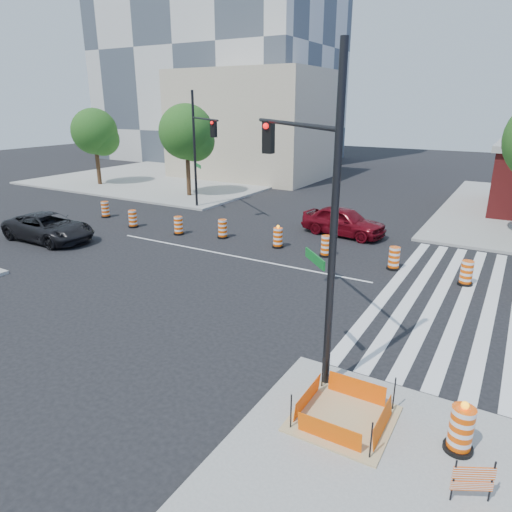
# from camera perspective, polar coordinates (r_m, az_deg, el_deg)

# --- Properties ---
(ground) EXTENTS (120.00, 120.00, 0.00)m
(ground) POSITION_cam_1_polar(r_m,az_deg,el_deg) (22.27, -3.08, 0.05)
(ground) COLOR black
(ground) RESTS_ON ground
(sidewalk_nw) EXTENTS (22.00, 22.00, 0.15)m
(sidewalk_nw) POSITION_cam_1_polar(r_m,az_deg,el_deg) (46.87, -9.48, 9.79)
(sidewalk_nw) COLOR gray
(sidewalk_nw) RESTS_ON ground
(crosswalk_east) EXTENTS (6.75, 13.50, 0.01)m
(crosswalk_east) POSITION_cam_1_polar(r_m,az_deg,el_deg) (18.96, 25.90, -5.29)
(crosswalk_east) COLOR silver
(crosswalk_east) RESTS_ON ground
(lane_centerline) EXTENTS (14.00, 0.12, 0.01)m
(lane_centerline) POSITION_cam_1_polar(r_m,az_deg,el_deg) (22.27, -3.08, 0.06)
(lane_centerline) COLOR silver
(lane_centerline) RESTS_ON ground
(excavation_pit) EXTENTS (2.20, 2.20, 0.90)m
(excavation_pit) POSITION_cam_1_polar(r_m,az_deg,el_deg) (11.31, 10.82, -19.14)
(excavation_pit) COLOR tan
(excavation_pit) RESTS_ON ground
(beige_midrise) EXTENTS (14.00, 10.00, 10.00)m
(beige_midrise) POSITION_cam_1_polar(r_m,az_deg,el_deg) (46.17, -0.52, 16.05)
(beige_midrise) COLOR #B9AA8D
(beige_midrise) RESTS_ON ground
(red_coupe) EXTENTS (4.91, 2.49, 1.60)m
(red_coupe) POSITION_cam_1_polar(r_m,az_deg,el_deg) (25.98, 10.89, 4.30)
(red_coupe) COLOR #620812
(red_coupe) RESTS_ON ground
(dark_suv) EXTENTS (5.32, 2.48, 1.47)m
(dark_suv) POSITION_cam_1_polar(r_m,az_deg,el_deg) (26.93, -24.50, 3.30)
(dark_suv) COLOR black
(dark_suv) RESTS_ON ground
(signal_pole_se) EXTENTS (4.57, 4.43, 8.23)m
(signal_pole_se) POSITION_cam_1_polar(r_m,az_deg,el_deg) (12.12, 6.45, 8.81)
(signal_pole_se) COLOR black
(signal_pole_se) RESTS_ON ground
(signal_pole_nw) EXTENTS (4.65, 3.75, 7.73)m
(signal_pole_nw) POSITION_cam_1_polar(r_m,az_deg,el_deg) (30.60, -7.01, 14.11)
(signal_pole_nw) COLOR black
(signal_pole_nw) RESTS_ON ground
(pit_drum) EXTENTS (0.61, 0.61, 1.20)m
(pit_drum) POSITION_cam_1_polar(r_m,az_deg,el_deg) (10.96, 24.22, -19.27)
(pit_drum) COLOR black
(pit_drum) RESTS_ON ground
(barricade) EXTENTS (0.69, 0.39, 0.90)m
(barricade) POSITION_cam_1_polar(r_m,az_deg,el_deg) (9.96, 25.49, -23.88)
(barricade) COLOR #F45005
(barricade) RESTS_ON ground
(tree_north_a) EXTENTS (3.95, 3.92, 6.67)m
(tree_north_a) POSITION_cam_1_polar(r_m,az_deg,el_deg) (43.29, -19.44, 14.17)
(tree_north_a) COLOR #382314
(tree_north_a) RESTS_ON ground
(tree_north_b) EXTENTS (4.15, 4.15, 7.06)m
(tree_north_b) POSITION_cam_1_polar(r_m,az_deg,el_deg) (36.10, -8.59, 14.71)
(tree_north_b) COLOR #382314
(tree_north_b) RESTS_ON ground
(median_drum_0) EXTENTS (0.60, 0.60, 1.02)m
(median_drum_0) POSITION_cam_1_polar(r_m,az_deg,el_deg) (31.27, -18.31, 5.49)
(median_drum_0) COLOR black
(median_drum_0) RESTS_ON ground
(median_drum_1) EXTENTS (0.60, 0.60, 1.02)m
(median_drum_1) POSITION_cam_1_polar(r_m,az_deg,el_deg) (28.24, -15.14, 4.45)
(median_drum_1) COLOR black
(median_drum_1) RESTS_ON ground
(median_drum_2) EXTENTS (0.60, 0.60, 1.02)m
(median_drum_2) POSITION_cam_1_polar(r_m,az_deg,el_deg) (26.10, -9.66, 3.71)
(median_drum_2) COLOR black
(median_drum_2) RESTS_ON ground
(median_drum_3) EXTENTS (0.60, 0.60, 1.02)m
(median_drum_3) POSITION_cam_1_polar(r_m,az_deg,el_deg) (25.12, -4.20, 3.34)
(median_drum_3) COLOR black
(median_drum_3) RESTS_ON ground
(median_drum_4) EXTENTS (0.60, 0.60, 1.18)m
(median_drum_4) POSITION_cam_1_polar(r_m,az_deg,el_deg) (23.41, 2.75, 2.25)
(median_drum_4) COLOR black
(median_drum_4) RESTS_ON ground
(median_drum_5) EXTENTS (0.60, 0.60, 1.02)m
(median_drum_5) POSITION_cam_1_polar(r_m,az_deg,el_deg) (22.28, 8.73, 1.16)
(median_drum_5) COLOR black
(median_drum_5) RESTS_ON ground
(median_drum_6) EXTENTS (0.60, 0.60, 1.02)m
(median_drum_6) POSITION_cam_1_polar(r_m,az_deg,el_deg) (21.20, 16.86, -0.35)
(median_drum_6) COLOR black
(median_drum_6) RESTS_ON ground
(median_drum_7) EXTENTS (0.60, 0.60, 1.02)m
(median_drum_7) POSITION_cam_1_polar(r_m,az_deg,el_deg) (20.43, 24.80, -2.03)
(median_drum_7) COLOR black
(median_drum_7) RESTS_ON ground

